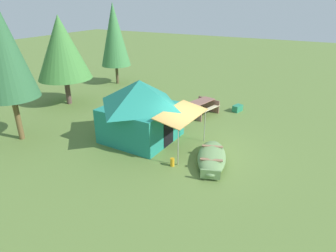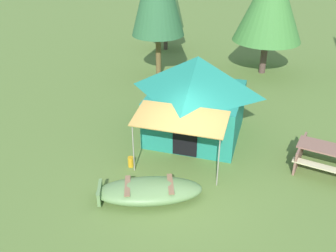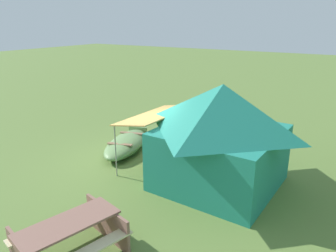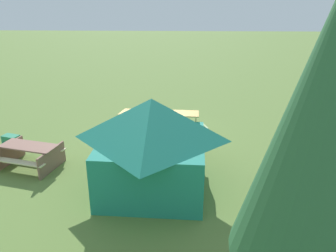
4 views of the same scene
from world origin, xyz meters
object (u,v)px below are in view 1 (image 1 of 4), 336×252
Objects in this scene: cooler_box at (238,108)px; pine_tree_far_center at (3,49)px; pine_tree_back_left at (114,35)px; canvas_cabin_tent at (141,109)px; beached_rowboat at (212,157)px; fuel_can at (172,162)px; pine_tree_back_right at (62,48)px; picnic_table at (200,106)px.

cooler_box is 11.91m from pine_tree_far_center.
cooler_box is 10.44m from pine_tree_back_left.
cooler_box is 0.10× the size of pine_tree_back_left.
pine_tree_far_center reaches higher than canvas_cabin_tent.
canvas_cabin_tent is 0.76× the size of pine_tree_back_left.
beached_rowboat is 3.84m from canvas_cabin_tent.
pine_tree_back_right reaches higher than fuel_can.
canvas_cabin_tent is at bearing 57.83° from fuel_can.
picnic_table is (4.66, 2.44, 0.23)m from beached_rowboat.
beached_rowboat is at bearing -152.43° from picnic_table.
pine_tree_far_center is at bearing -159.25° from pine_tree_back_right.
fuel_can is at bearing 126.87° from beached_rowboat.
picnic_table is 9.71m from pine_tree_far_center.
pine_tree_back_left is (3.10, 8.03, 3.07)m from picnic_table.
canvas_cabin_tent is 4.38m from picnic_table.
canvas_cabin_tent is at bearing -61.38° from pine_tree_far_center.
cooler_box is 7.08m from fuel_can.
canvas_cabin_tent is 7.33× the size of cooler_box.
canvas_cabin_tent is at bearing 152.57° from cooler_box.
beached_rowboat is at bearing -76.18° from pine_tree_far_center.
fuel_can is (-7.06, 0.52, -0.02)m from cooler_box.
pine_tree_back_left is 10.06m from pine_tree_far_center.
fuel_can is at bearing -122.17° from canvas_cabin_tent.
pine_tree_far_center reaches higher than cooler_box.
cooler_box is (1.46, -1.71, -0.30)m from picnic_table.
pine_tree_far_center is at bearing -168.39° from pine_tree_back_left.
pine_tree_back_right reaches higher than canvas_cabin_tent.
canvas_cabin_tent is at bearing -107.15° from pine_tree_back_right.
canvas_cabin_tent is 7.17m from pine_tree_back_right.
pine_tree_back_right reaches higher than picnic_table.
pine_tree_far_center reaches higher than beached_rowboat.
picnic_table is at bearing 12.02° from fuel_can.
canvas_cabin_tent is at bearing 163.98° from picnic_table.
picnic_table is 5.73m from fuel_can.
fuel_can is (-5.60, -1.19, -0.32)m from picnic_table.
beached_rowboat is at bearing -53.13° from fuel_can.
canvas_cabin_tent is at bearing -136.46° from pine_tree_back_left.
canvas_cabin_tent is 0.71× the size of pine_tree_far_center.
pine_tree_back_right is at bearing 20.75° from pine_tree_far_center.
cooler_box is 0.12× the size of pine_tree_back_right.
fuel_can is (-0.93, 1.24, -0.08)m from beached_rowboat.
picnic_table is 3.56× the size of cooler_box.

